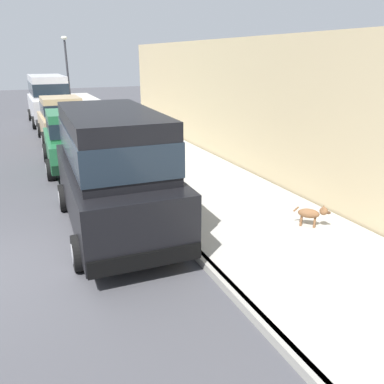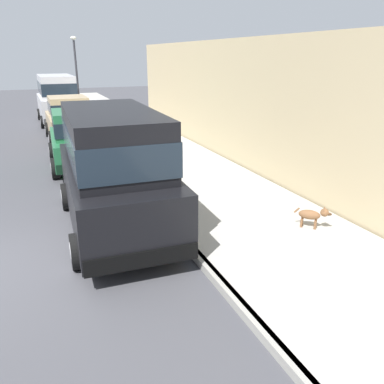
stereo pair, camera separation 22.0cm
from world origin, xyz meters
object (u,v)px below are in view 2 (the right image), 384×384
(car_black_van, at_px, (113,165))
(street_lamp, at_px, (76,66))
(dog_brown, at_px, (313,215))
(car_tan_hatchback, at_px, (69,118))
(car_silver_van, at_px, (57,97))
(car_green_hatchback, at_px, (79,138))

(car_black_van, height_order, street_lamp, street_lamp)
(car_black_van, xyz_separation_m, dog_brown, (3.68, -1.87, -0.97))
(car_black_van, height_order, car_tan_hatchback, car_black_van)
(car_tan_hatchback, xyz_separation_m, street_lamp, (1.32, 7.31, 1.93))
(car_tan_hatchback, xyz_separation_m, car_silver_van, (-0.07, 5.07, 0.42))
(car_green_hatchback, xyz_separation_m, street_lamp, (1.47, 12.03, 1.93))
(car_black_van, height_order, dog_brown, car_black_van)
(car_tan_hatchback, bearing_deg, car_black_van, -90.40)
(car_tan_hatchback, height_order, dog_brown, car_tan_hatchback)
(car_green_hatchback, height_order, street_lamp, street_lamp)
(car_black_van, xyz_separation_m, car_green_hatchback, (-0.08, 5.23, -0.42))
(car_green_hatchback, xyz_separation_m, car_tan_hatchback, (0.15, 4.72, 0.00))
(dog_brown, bearing_deg, car_black_van, 153.10)
(car_green_hatchback, height_order, car_silver_van, car_silver_van)
(car_black_van, xyz_separation_m, car_tan_hatchback, (0.07, 9.95, -0.42))
(car_green_hatchback, relative_size, car_tan_hatchback, 1.01)
(car_silver_van, height_order, street_lamp, street_lamp)
(car_black_van, relative_size, car_tan_hatchback, 1.30)
(car_tan_hatchback, xyz_separation_m, dog_brown, (3.61, -11.82, -0.55))
(car_black_van, bearing_deg, street_lamp, 85.40)
(street_lamp, bearing_deg, car_green_hatchback, -96.96)
(car_black_van, height_order, car_green_hatchback, car_black_van)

